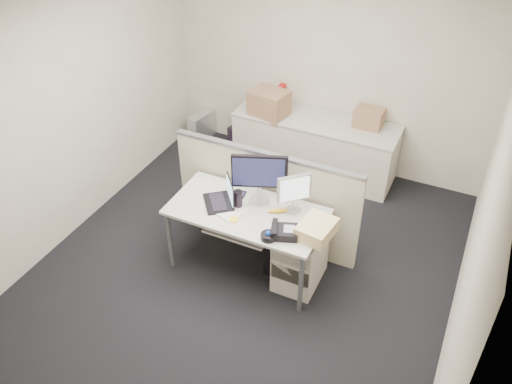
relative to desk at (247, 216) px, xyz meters
The scene contains 29 objects.
floor 0.67m from the desk, ahead, with size 4.00×4.50×0.01m, color black.
ceiling 2.04m from the desk, ahead, with size 4.00×4.50×0.01m, color white.
wall_back 2.35m from the desk, 90.00° to the left, with size 4.00×0.02×2.70m, color beige.
wall_front 2.35m from the desk, 90.00° to the right, with size 4.00×0.02×2.70m, color beige.
wall_left 2.11m from the desk, behind, with size 0.02×4.50×2.70m, color beige.
wall_right 2.11m from the desk, ahead, with size 0.02×4.50×2.70m, color beige.
desk is the anchor object (origin of this frame).
keyboard_tray 0.19m from the desk, 90.00° to the right, with size 0.62×0.32×0.02m, color #AFACA5.
drawer_pedestal 0.65m from the desk, ahead, with size 0.40×0.55×0.65m, color beige.
cubicle_partition 0.46m from the desk, 90.00° to the left, with size 2.00×0.06×1.10m, color #B1A591.
back_counter 1.95m from the desk, 90.00° to the left, with size 2.00×0.60×0.72m, color beige.
monitor_main 0.38m from the desk, 74.96° to the left, with size 0.53×0.20×0.53m, color black.
monitor_small 0.51m from the desk, 24.23° to the left, with size 0.33×0.16×0.40m, color #B7B7BC.
laptop 0.36m from the desk, behind, with size 0.34×0.25×0.25m, color black.
trackball 0.46m from the desk, 38.66° to the right, with size 0.14×0.14×0.05m, color black.
desk_phone 0.51m from the desk, 21.35° to the right, with size 0.24×0.19×0.08m, color black.
paper_stack 0.16m from the desk, 146.31° to the right, with size 0.21×0.27×0.01m, color silver.
sticky_pad 0.20m from the desk, 105.52° to the right, with size 0.08×0.08×0.01m, color yellow.
travel_mug 0.18m from the desk, 168.69° to the left, with size 0.08×0.08×0.17m, color black.
banana 0.31m from the desk, 19.65° to the left, with size 0.19×0.05×0.04m, color yellow.
cellphone 0.26m from the desk, 126.87° to the left, with size 0.06×0.11×0.02m, color black.
manila_folders 0.73m from the desk, ahead, with size 0.28×0.36×0.13m, color tan.
keyboard 0.15m from the desk, 109.65° to the right, with size 0.46×0.16×0.03m, color black.
pc_tower_desk 0.53m from the desk, 45.00° to the left, with size 0.18×0.46×0.43m, color black.
pc_tower_spare_dark 2.34m from the desk, 117.72° to the left, with size 0.16×0.41×0.38m, color black.
pc_tower_spare_silver 2.69m from the desk, 129.94° to the left, with size 0.16×0.40×0.37m, color #B7B7BC.
cardboard_box_left 1.91m from the desk, 107.80° to the left, with size 0.45×0.33×0.33m, color olive.
cardboard_box_right 2.14m from the desk, 73.69° to the left, with size 0.33×0.26×0.24m, color olive.
red_binder 2.11m from the desk, 105.16° to the left, with size 0.07×0.31×0.29m, color #B40C0D.
Camera 1 is at (1.79, -3.61, 3.95)m, focal length 38.00 mm.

